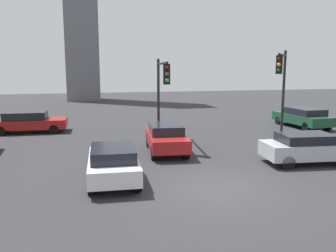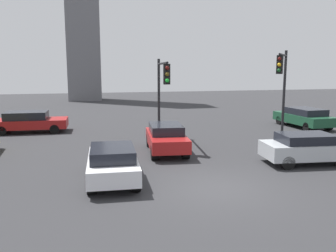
{
  "view_description": "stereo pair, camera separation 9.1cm",
  "coord_description": "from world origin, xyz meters",
  "views": [
    {
      "loc": [
        -4.66,
        -11.09,
        4.18
      ],
      "look_at": [
        -0.57,
        4.93,
        1.47
      ],
      "focal_mm": 37.51,
      "sensor_mm": 36.0,
      "label": 1
    },
    {
      "loc": [
        -4.57,
        -11.11,
        4.18
      ],
      "look_at": [
        -0.57,
        4.93,
        1.47
      ],
      "focal_mm": 37.51,
      "sensor_mm": 36.0,
      "label": 2
    }
  ],
  "objects": [
    {
      "name": "car_4",
      "position": [
        10.92,
        10.68,
        0.74
      ],
      "size": [
        2.17,
        4.76,
        1.4
      ],
      "rotation": [
        0.0,
        0.0,
        1.61
      ],
      "color": "#19472D",
      "rests_on": "ground_plane"
    },
    {
      "name": "traffic_light_2",
      "position": [
        6.72,
        7.03,
        3.67
      ],
      "size": [
        1.86,
        2.24,
        5.25
      ],
      "rotation": [
        0.0,
        0.0,
        -2.25
      ],
      "color": "black",
      "rests_on": "ground_plane"
    },
    {
      "name": "ground_plane",
      "position": [
        0.0,
        0.0,
        0.0
      ],
      "size": [
        102.67,
        102.67,
        0.0
      ],
      "primitive_type": "plane",
      "color": "#2D2D30"
    },
    {
      "name": "car_1",
      "position": [
        5.13,
        2.09,
        0.72
      ],
      "size": [
        4.22,
        2.24,
        1.35
      ],
      "rotation": [
        0.0,
        0.0,
        -0.11
      ],
      "color": "#ADB2B7",
      "rests_on": "ground_plane"
    },
    {
      "name": "traffic_light_1",
      "position": [
        -0.17,
        7.79,
        3.43
      ],
      "size": [
        0.79,
        4.56,
        4.76
      ],
      "rotation": [
        0.0,
        0.0,
        -1.7
      ],
      "color": "black",
      "rests_on": "ground_plane"
    },
    {
      "name": "car_7",
      "position": [
        -0.46,
        5.73,
        0.75
      ],
      "size": [
        2.24,
        4.33,
        1.4
      ],
      "rotation": [
        0.0,
        0.0,
        -1.69
      ],
      "color": "maroon",
      "rests_on": "ground_plane"
    },
    {
      "name": "car_2",
      "position": [
        -7.93,
        13.33,
        0.73
      ],
      "size": [
        4.78,
        2.2,
        1.39
      ],
      "rotation": [
        0.0,
        0.0,
        -0.04
      ],
      "color": "maroon",
      "rests_on": "ground_plane"
    },
    {
      "name": "car_6",
      "position": [
        -3.51,
        1.71,
        0.71
      ],
      "size": [
        2.04,
        4.07,
        1.34
      ],
      "rotation": [
        0.0,
        0.0,
        1.51
      ],
      "color": "silver",
      "rests_on": "ground_plane"
    }
  ]
}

